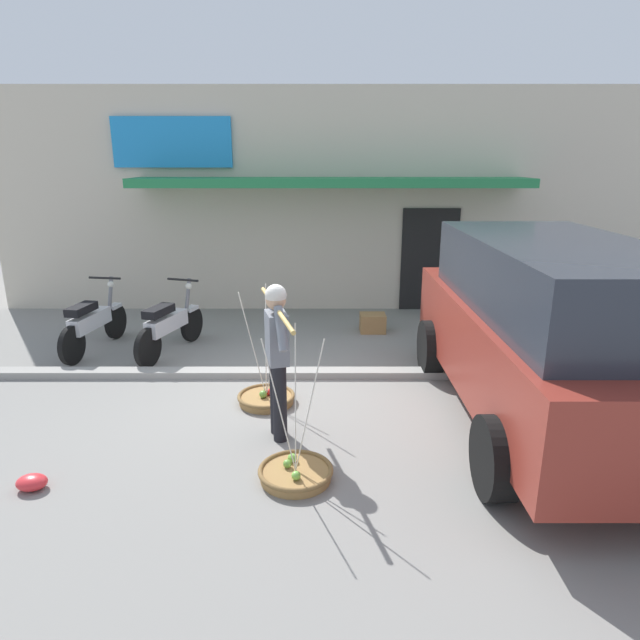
{
  "coord_description": "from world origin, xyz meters",
  "views": [
    {
      "loc": [
        0.37,
        -6.31,
        2.91
      ],
      "look_at": [
        0.36,
        0.6,
        0.85
      ],
      "focal_mm": 30.46,
      "sensor_mm": 36.0,
      "label": 1
    }
  ],
  "objects_px": {
    "fruit_basket_left_side": "(296,472)",
    "fruit_basket_right_side": "(267,397)",
    "fruit_vendor": "(278,352)",
    "wooden_crate": "(373,323)",
    "motorcycle_second_in_row": "(170,326)",
    "plastic_litter_bag": "(33,482)",
    "parked_truck": "(549,328)",
    "motorcycle_nearest_shop": "(94,323)"
  },
  "relations": [
    {
      "from": "fruit_basket_left_side",
      "to": "fruit_basket_right_side",
      "type": "xyz_separation_m",
      "value": [
        -0.43,
        1.67,
        0.0
      ]
    },
    {
      "from": "fruit_vendor",
      "to": "wooden_crate",
      "type": "bearing_deg",
      "value": 69.86
    },
    {
      "from": "fruit_vendor",
      "to": "fruit_basket_left_side",
      "type": "bearing_deg",
      "value": -75.41
    },
    {
      "from": "motorcycle_second_in_row",
      "to": "wooden_crate",
      "type": "height_order",
      "value": "motorcycle_second_in_row"
    },
    {
      "from": "fruit_basket_right_side",
      "to": "motorcycle_second_in_row",
      "type": "bearing_deg",
      "value": 132.73
    },
    {
      "from": "fruit_basket_right_side",
      "to": "plastic_litter_bag",
      "type": "height_order",
      "value": "fruit_basket_right_side"
    },
    {
      "from": "fruit_basket_right_side",
      "to": "motorcycle_second_in_row",
      "type": "height_order",
      "value": "fruit_basket_right_side"
    },
    {
      "from": "wooden_crate",
      "to": "parked_truck",
      "type": "bearing_deg",
      "value": -65.12
    },
    {
      "from": "fruit_basket_right_side",
      "to": "motorcycle_second_in_row",
      "type": "distance_m",
      "value": 2.46
    },
    {
      "from": "fruit_basket_left_side",
      "to": "parked_truck",
      "type": "distance_m",
      "value": 3.15
    },
    {
      "from": "parked_truck",
      "to": "plastic_litter_bag",
      "type": "height_order",
      "value": "parked_truck"
    },
    {
      "from": "fruit_vendor",
      "to": "fruit_basket_right_side",
      "type": "relative_size",
      "value": 1.17
    },
    {
      "from": "motorcycle_nearest_shop",
      "to": "motorcycle_second_in_row",
      "type": "bearing_deg",
      "value": -5.59
    },
    {
      "from": "fruit_basket_right_side",
      "to": "parked_truck",
      "type": "relative_size",
      "value": 0.3
    },
    {
      "from": "wooden_crate",
      "to": "plastic_litter_bag",
      "type": "bearing_deg",
      "value": -126.95
    },
    {
      "from": "motorcycle_nearest_shop",
      "to": "fruit_basket_left_side",
      "type": "bearing_deg",
      "value": -47.21
    },
    {
      "from": "motorcycle_second_in_row",
      "to": "fruit_vendor",
      "type": "bearing_deg",
      "value": -54.53
    },
    {
      "from": "fruit_basket_left_side",
      "to": "fruit_basket_right_side",
      "type": "height_order",
      "value": "same"
    },
    {
      "from": "fruit_basket_left_side",
      "to": "fruit_vendor",
      "type": "bearing_deg",
      "value": 104.59
    },
    {
      "from": "parked_truck",
      "to": "plastic_litter_bag",
      "type": "xyz_separation_m",
      "value": [
        -5.13,
        -1.32,
        -1.06
      ]
    },
    {
      "from": "parked_truck",
      "to": "motorcycle_second_in_row",
      "type": "bearing_deg",
      "value": 154.51
    },
    {
      "from": "fruit_basket_left_side",
      "to": "wooden_crate",
      "type": "xyz_separation_m",
      "value": [
        1.15,
        4.56,
        0.09
      ]
    },
    {
      "from": "fruit_basket_right_side",
      "to": "plastic_litter_bag",
      "type": "xyz_separation_m",
      "value": [
        -1.97,
        -1.83,
        -0.0
      ]
    },
    {
      "from": "wooden_crate",
      "to": "motorcycle_nearest_shop",
      "type": "bearing_deg",
      "value": -167.48
    },
    {
      "from": "parked_truck",
      "to": "wooden_crate",
      "type": "relative_size",
      "value": 10.94
    },
    {
      "from": "fruit_vendor",
      "to": "fruit_basket_right_side",
      "type": "distance_m",
      "value": 1.25
    },
    {
      "from": "motorcycle_second_in_row",
      "to": "parked_truck",
      "type": "height_order",
      "value": "parked_truck"
    },
    {
      "from": "fruit_basket_right_side",
      "to": "plastic_litter_bag",
      "type": "distance_m",
      "value": 2.69
    },
    {
      "from": "plastic_litter_bag",
      "to": "motorcycle_nearest_shop",
      "type": "bearing_deg",
      "value": 103.54
    },
    {
      "from": "wooden_crate",
      "to": "fruit_basket_left_side",
      "type": "bearing_deg",
      "value": -104.16
    },
    {
      "from": "fruit_basket_left_side",
      "to": "wooden_crate",
      "type": "distance_m",
      "value": 4.7
    },
    {
      "from": "fruit_basket_left_side",
      "to": "plastic_litter_bag",
      "type": "bearing_deg",
      "value": -176.04
    },
    {
      "from": "fruit_basket_left_side",
      "to": "fruit_basket_right_side",
      "type": "distance_m",
      "value": 1.72
    },
    {
      "from": "motorcycle_nearest_shop",
      "to": "fruit_basket_right_side",
      "type": "bearing_deg",
      "value": -33.56
    },
    {
      "from": "motorcycle_nearest_shop",
      "to": "wooden_crate",
      "type": "xyz_separation_m",
      "value": [
        4.45,
        0.99,
        -0.29
      ]
    },
    {
      "from": "fruit_vendor",
      "to": "fruit_basket_left_side",
      "type": "xyz_separation_m",
      "value": [
        0.22,
        -0.83,
        -0.91
      ]
    },
    {
      "from": "plastic_litter_bag",
      "to": "fruit_basket_right_side",
      "type": "bearing_deg",
      "value": 42.89
    },
    {
      "from": "motorcycle_nearest_shop",
      "to": "wooden_crate",
      "type": "relative_size",
      "value": 4.11
    },
    {
      "from": "fruit_vendor",
      "to": "fruit_basket_left_side",
      "type": "relative_size",
      "value": 1.17
    },
    {
      "from": "fruit_basket_left_side",
      "to": "plastic_litter_bag",
      "type": "relative_size",
      "value": 5.19
    },
    {
      "from": "fruit_vendor",
      "to": "wooden_crate",
      "type": "xyz_separation_m",
      "value": [
        1.37,
        3.73,
        -0.82
      ]
    },
    {
      "from": "fruit_basket_right_side",
      "to": "wooden_crate",
      "type": "bearing_deg",
      "value": 61.32
    }
  ]
}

